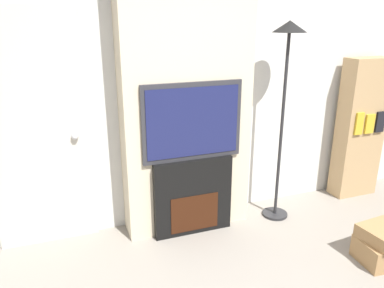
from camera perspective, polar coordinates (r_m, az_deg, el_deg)
The scene contains 7 objects.
wall_back at distance 3.46m, azimuth -1.93°, elevation 9.40°, with size 6.00×0.06×2.70m.
chimney_breast at distance 3.29m, azimuth -0.92°, elevation 8.91°, with size 1.16×0.31×2.70m.
fireplace at distance 3.46m, azimuth 0.01°, elevation -7.88°, with size 0.73×0.15×0.72m.
television at distance 3.21m, azimuth 0.02°, elevation 3.45°, with size 0.89×0.07×0.68m.
floor_lamp at distance 3.51m, azimuth 14.20°, elevation 11.16°, with size 0.30×0.30×1.89m.
bookshelf at distance 4.46m, azimuth 24.22°, elevation 2.13°, with size 0.50×0.24×1.52m.
entry_door at distance 3.32m, azimuth -22.45°, elevation 1.43°, with size 0.82×0.09×2.01m.
Camera 1 is at (-1.06, -1.22, 1.91)m, focal length 35.00 mm.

